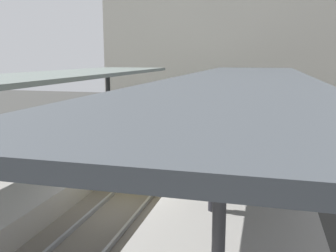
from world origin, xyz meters
TOP-DOWN VIEW (x-y plane):
  - ground_plane at (0.00, 0.00)m, footprint 80.00×80.00m
  - platform_left at (-3.80, 0.00)m, footprint 4.40×28.00m
  - platform_right at (3.80, 0.00)m, footprint 4.40×28.00m
  - track_ballast at (0.00, 0.00)m, footprint 3.20×28.00m
  - rail_near_side at (-0.72, 0.00)m, footprint 0.08×28.00m
  - rail_far_side at (0.72, 0.00)m, footprint 0.08×28.00m
  - commuter_train at (0.00, 7.62)m, footprint 2.78×11.93m
  - canopy_left at (-3.80, 1.40)m, footprint 4.18×21.00m
  - canopy_right at (3.80, 1.40)m, footprint 4.18×21.00m
  - platform_bench at (4.52, 1.38)m, footprint 1.40×0.41m
  - platform_sign at (5.28, 3.83)m, footprint 0.90×0.08m
  - litter_bin at (5.49, 0.39)m, footprint 0.44×0.44m
  - passenger_near_bench at (3.23, -1.36)m, footprint 0.36×0.36m
  - station_building_backdrop at (0.82, 20.00)m, footprint 18.00×6.00m

SIDE VIEW (x-z plane):
  - ground_plane at x=0.00m, z-range 0.00..0.00m
  - track_ballast at x=0.00m, z-range 0.00..0.20m
  - rail_near_side at x=-0.72m, z-range 0.20..0.34m
  - rail_far_side at x=0.72m, z-range 0.20..0.34m
  - platform_left at x=-3.80m, z-range 0.00..1.00m
  - platform_right at x=3.80m, z-range 0.00..1.00m
  - litter_bin at x=5.49m, z-range 1.00..1.80m
  - platform_bench at x=4.52m, z-range 1.03..1.89m
  - commuter_train at x=0.00m, z-range 0.18..3.28m
  - passenger_near_bench at x=3.23m, z-range 1.04..2.78m
  - platform_sign at x=5.28m, z-range 1.52..3.73m
  - canopy_left at x=-3.80m, z-range 2.62..6.12m
  - canopy_right at x=3.80m, z-range 2.64..6.17m
  - station_building_backdrop at x=0.82m, z-range 0.00..11.00m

